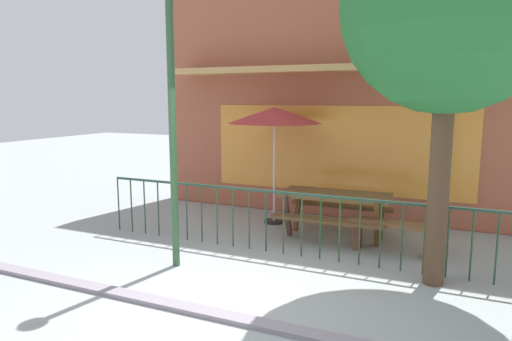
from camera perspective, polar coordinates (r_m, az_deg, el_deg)
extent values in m
plane|color=#959C9C|center=(5.53, -2.13, -16.15)|extent=(40.00, 40.00, 0.00)
cube|color=brown|center=(9.61, 10.08, -5.29)|extent=(7.83, 0.54, 0.01)
cube|color=#A4563D|center=(9.32, 10.52, 10.47)|extent=(7.83, 0.50, 5.22)
cube|color=orange|center=(9.12, 9.91, 2.58)|extent=(5.09, 0.02, 1.70)
cube|color=tan|center=(8.75, 9.61, 12.38)|extent=(6.66, 0.70, 0.12)
cube|color=#203E30|center=(6.82, 4.60, -2.86)|extent=(6.58, 0.04, 0.04)
cylinder|color=#263F2B|center=(8.58, -16.67, -4.00)|extent=(0.02, 0.02, 0.95)
cylinder|color=#274226|center=(8.39, -15.19, -4.22)|extent=(0.02, 0.02, 0.95)
cylinder|color=#2C4832|center=(8.22, -13.64, -4.43)|extent=(0.02, 0.02, 0.95)
cylinder|color=#2C3F30|center=(8.05, -12.02, -4.66)|extent=(0.02, 0.02, 0.95)
cylinder|color=#1D4B23|center=(7.89, -10.34, -4.89)|extent=(0.02, 0.02, 0.95)
cylinder|color=#2A412D|center=(7.73, -8.58, -5.12)|extent=(0.02, 0.02, 0.95)
cylinder|color=#2B4627|center=(7.59, -6.76, -5.36)|extent=(0.02, 0.02, 0.95)
cylinder|color=#294F2B|center=(7.45, -4.86, -5.60)|extent=(0.02, 0.02, 0.95)
cylinder|color=#2B4C30|center=(7.32, -2.89, -5.85)|extent=(0.02, 0.02, 0.95)
cylinder|color=#2B4831|center=(7.19, -0.85, -6.09)|extent=(0.02, 0.02, 0.95)
cylinder|color=#234031|center=(7.08, 1.26, -6.34)|extent=(0.02, 0.02, 0.95)
cylinder|color=#2B4C2F|center=(6.98, 3.44, -6.58)|extent=(0.02, 0.02, 0.95)
cylinder|color=#2A4729|center=(6.89, 5.68, -6.83)|extent=(0.02, 0.02, 0.95)
cylinder|color=#1C491F|center=(6.81, 7.98, -7.06)|extent=(0.02, 0.02, 0.95)
cylinder|color=#2B4E22|center=(6.74, 10.33, -7.29)|extent=(0.02, 0.02, 0.95)
cylinder|color=#2B4626|center=(6.68, 12.73, -7.52)|extent=(0.02, 0.02, 0.95)
cylinder|color=#254727|center=(6.63, 15.17, -7.73)|extent=(0.02, 0.02, 0.95)
cylinder|color=#27472E|center=(6.60, 17.65, -7.93)|extent=(0.02, 0.02, 0.95)
cylinder|color=#2D4821|center=(6.58, 20.14, -8.12)|extent=(0.02, 0.02, 0.95)
cylinder|color=#233F25|center=(6.57, 22.66, -8.29)|extent=(0.02, 0.02, 0.95)
cylinder|color=#1D462C|center=(6.57, 25.17, -8.45)|extent=(0.02, 0.02, 0.95)
cylinder|color=#1F442D|center=(6.58, 27.69, -8.59)|extent=(0.02, 0.02, 0.95)
cube|color=brown|center=(7.80, 9.78, -3.03)|extent=(1.82, 0.81, 0.07)
cube|color=brown|center=(7.35, 8.74, -6.16)|extent=(1.81, 0.31, 0.05)
cube|color=brown|center=(8.39, 10.58, -4.30)|extent=(1.81, 0.31, 0.05)
cube|color=brown|center=(7.82, 3.94, -5.68)|extent=(0.08, 0.35, 0.78)
cube|color=brown|center=(8.33, 5.19, -4.77)|extent=(0.08, 0.35, 0.78)
cube|color=brown|center=(7.49, 14.76, -6.61)|extent=(0.08, 0.35, 0.78)
cube|color=brown|center=(8.03, 15.32, -5.59)|extent=(0.08, 0.35, 0.78)
cylinder|color=black|center=(8.79, 2.24, -6.33)|extent=(0.36, 0.36, 0.05)
cylinder|color=#C0B2B4|center=(8.58, 2.29, 0.40)|extent=(0.04, 0.04, 2.13)
cone|color=#B53232|center=(8.49, 2.33, 6.87)|extent=(1.72, 1.72, 0.30)
cube|color=brown|center=(7.33, 16.85, -6.40)|extent=(1.40, 0.34, 0.06)
cube|color=brown|center=(7.48, 12.49, -7.71)|extent=(0.08, 0.29, 0.45)
cube|color=brown|center=(7.34, 21.14, -8.43)|extent=(0.08, 0.29, 0.45)
cylinder|color=#4D3725|center=(6.10, 21.77, -0.96)|extent=(0.25, 0.25, 2.72)
sphere|color=#266D31|center=(6.12, 22.95, 18.46)|extent=(2.56, 2.56, 2.56)
cylinder|color=#2E5533|center=(6.35, -10.27, 3.95)|extent=(0.10, 0.10, 3.61)
cube|color=gray|center=(5.21, -4.14, -17.81)|extent=(10.96, 0.20, 0.11)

